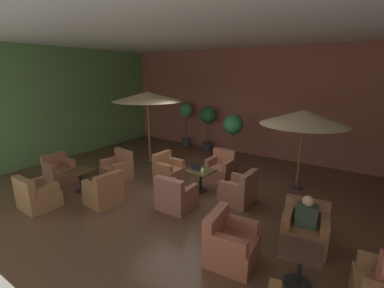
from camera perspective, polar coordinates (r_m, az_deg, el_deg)
The scene contains 25 objects.
ground_plane at distance 7.70m, azimuth -1.84°, elevation -9.77°, with size 11.35×8.75×0.02m, color #4F3426.
wall_back_brick at distance 10.87m, azimuth 11.67°, elevation 8.67°, with size 11.35×0.08×4.15m, color brown.
wall_left_accent at distance 11.32m, azimuth -26.02°, elevation 7.72°, with size 0.08×8.75×4.15m, color #578149.
ceiling_slab at distance 7.06m, azimuth -2.15°, elevation 22.83°, with size 11.35×8.75×0.06m, color silver.
cafe_table_front_left at distance 7.43m, azimuth 1.87°, elevation -6.75°, with size 0.72×0.72×0.62m.
armchair_front_left_north at distance 6.96m, azimuth 10.06°, elevation -9.92°, with size 0.76×0.82×0.86m.
armchair_front_left_east at distance 8.43m, azimuth 6.14°, elevation -5.19°, with size 0.75×0.73×0.88m.
armchair_front_left_south at distance 8.12m, azimuth -5.10°, elevation -5.86°, with size 0.73×0.74×0.89m.
armchair_front_left_west at distance 6.59m, azimuth -3.49°, elevation -11.22°, with size 0.80×0.81×0.87m.
cafe_table_front_right at distance 8.05m, azimuth -22.86°, elevation -6.33°, with size 0.64×0.64×0.62m.
armchair_front_right_north at distance 7.13m, azimuth -18.32°, elevation -9.73°, with size 0.85×0.83×0.88m.
armchair_front_right_east at distance 8.58m, azimuth -15.64°, elevation -5.24°, with size 0.90×0.85×0.91m.
armchair_front_right_south at distance 9.07m, azimuth -26.57°, elevation -5.25°, with size 0.74×0.76×0.85m.
armchair_front_right_west at distance 7.60m, azimuth -30.28°, elevation -9.63°, with size 0.82×0.78×0.85m.
cafe_table_mid_center at distance 4.76m, azimuth 22.22°, elevation -22.18°, with size 0.65×0.65×0.62m.
armchair_mid_center_south at distance 5.78m, azimuth 22.98°, elevation -16.50°, with size 0.91×0.88×0.83m.
armchair_mid_center_west at distance 4.99m, azimuth 8.09°, elevation -20.48°, with size 0.87×0.87×0.90m.
patio_umbrella_tall_red at distance 9.44m, azimuth -9.55°, elevation 9.95°, with size 2.43×2.43×2.59m.
patio_umbrella_center_beige at distance 7.81m, azimuth 22.83°, elevation 5.23°, with size 2.31×2.31×2.26m.
potted_tree_left_corner at distance 11.83m, azimuth -1.31°, elevation 6.01°, with size 0.63×0.63×1.95m.
potted_tree_mid_left at distance 11.14m, azimuth 3.42°, elevation 5.10°, with size 0.68×0.68×1.87m.
potted_tree_mid_right at distance 9.49m, azimuth 8.78°, elevation 3.26°, with size 0.71×0.71×1.82m.
patron_by_window at distance 5.56m, azimuth 23.35°, elevation -13.42°, with size 0.41×0.26×0.62m.
iced_drink_cup at distance 7.16m, azimuth 2.24°, elevation -5.82°, with size 0.08×0.08×0.11m, color white.
open_laptop at distance 7.36m, azimuth 1.05°, elevation -5.26°, with size 0.34×0.26×0.20m.
Camera 1 is at (4.10, -5.67, 3.22)m, focal length 24.86 mm.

